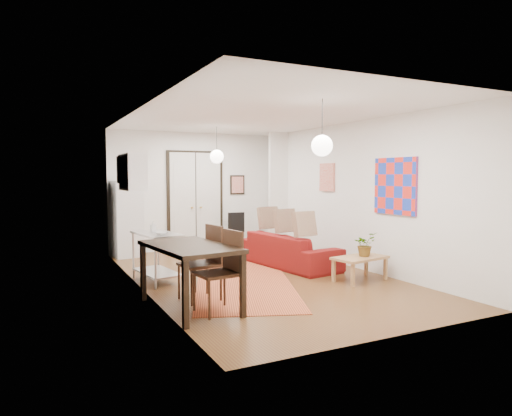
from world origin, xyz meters
name	(u,v)px	position (x,y,z in m)	size (l,w,h in m)	color
floor	(258,276)	(0.00, 0.00, 0.00)	(7.00, 7.00, 0.00)	brown
ceiling	(258,116)	(0.00, 0.00, 2.90)	(4.20, 7.00, 0.02)	white
wall_back	(195,191)	(0.00, 3.50, 1.45)	(4.20, 0.02, 2.90)	white
wall_front	(398,210)	(0.00, -3.50, 1.45)	(4.20, 0.02, 2.90)	white
wall_left	(141,200)	(-2.10, 0.00, 1.45)	(0.02, 7.00, 2.90)	white
wall_right	(351,195)	(2.10, 0.00, 1.45)	(0.02, 7.00, 2.90)	white
double_doors	(196,201)	(0.00, 3.46, 1.20)	(1.44, 0.06, 2.50)	silver
stub_partition	(278,191)	(1.85, 2.55, 1.45)	(0.50, 0.10, 2.90)	white
wall_cabinet	(133,172)	(-1.92, 1.50, 1.90)	(0.35, 1.00, 0.70)	white
painting_popart	(395,186)	(2.08, -1.25, 1.65)	(0.05, 1.00, 1.00)	red
painting_abstract	(327,177)	(2.08, 0.80, 1.80)	(0.05, 0.50, 0.60)	beige
poster_back	(237,185)	(1.15, 3.47, 1.60)	(0.40, 0.03, 0.50)	red
print_left	(120,170)	(-2.07, 2.00, 1.95)	(0.03, 0.44, 0.54)	olive
pendant_back	(217,157)	(0.00, 2.00, 2.25)	(0.30, 0.30, 0.80)	white
pendant_front	(322,146)	(0.00, -2.00, 2.25)	(0.30, 0.30, 0.80)	white
kilim_rug	(243,280)	(-0.37, -0.16, 0.01)	(1.58, 4.21, 0.01)	#C55A31
sofa	(289,250)	(0.99, 0.54, 0.34)	(2.30, 0.90, 0.67)	maroon
coffee_table	(360,260)	(1.43, -1.12, 0.37)	(1.04, 0.70, 0.43)	tan
potted_plant	(365,244)	(1.53, -1.12, 0.64)	(0.33, 0.38, 0.42)	#325E2A
kitchen_counter	(157,251)	(-1.75, 0.40, 0.54)	(0.70, 1.18, 0.85)	#ACAFB1
bowl	(161,233)	(-1.75, 0.10, 0.87)	(0.20, 0.20, 0.05)	beige
soap_bottle	(153,226)	(-1.75, 0.65, 0.94)	(0.08, 0.08, 0.18)	#549DB7
fridge	(126,219)	(-1.75, 3.15, 0.86)	(0.61, 0.61, 1.73)	silver
dining_table	(190,252)	(-1.75, -1.40, 0.79)	(1.10, 1.70, 0.89)	black
dining_chair_near	(197,256)	(-1.48, -0.93, 0.64)	(0.58, 0.78, 1.10)	#3D2413
dining_chair_far	(214,264)	(-1.48, -1.63, 0.64)	(0.58, 0.78, 1.10)	#3D2413
black_side_chair	(232,227)	(0.90, 3.24, 0.54)	(0.45, 0.45, 0.93)	black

